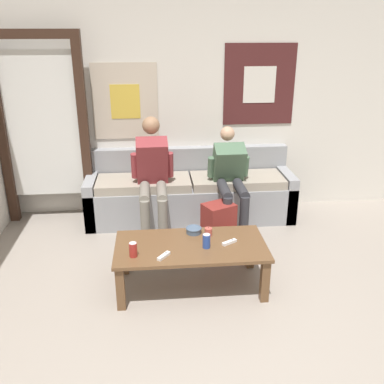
{
  "coord_description": "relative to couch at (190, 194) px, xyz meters",
  "views": [
    {
      "loc": [
        -0.57,
        -2.22,
        2.19
      ],
      "look_at": [
        -0.21,
        1.6,
        0.68
      ],
      "focal_mm": 40.0,
      "sensor_mm": 36.0,
      "label": 1
    }
  ],
  "objects": [
    {
      "name": "drink_can_red",
      "position": [
        -0.61,
        -1.63,
        0.18
      ],
      "size": [
        0.07,
        0.07,
        0.12
      ],
      "color": "maroon",
      "rests_on": "coffee_table"
    },
    {
      "name": "wall_back",
      "position": [
        0.15,
        0.34,
        0.98
      ],
      "size": [
        10.0,
        0.07,
        2.55
      ],
      "color": "silver",
      "rests_on": "ground_plane"
    },
    {
      "name": "coffee_table",
      "position": [
        -0.13,
        -1.48,
        0.06
      ],
      "size": [
        1.31,
        0.66,
        0.42
      ],
      "color": "brown",
      "rests_on": "ground_plane"
    },
    {
      "name": "pillar_candle",
      "position": [
        0.05,
        -1.32,
        0.16
      ],
      "size": [
        0.07,
        0.07,
        0.08
      ],
      "color": "#B24C42",
      "rests_on": "coffee_table"
    },
    {
      "name": "game_controller_near_left",
      "position": [
        -0.37,
        -1.67,
        0.13
      ],
      "size": [
        0.12,
        0.13,
        0.03
      ],
      "color": "white",
      "rests_on": "coffee_table"
    },
    {
      "name": "ceramic_bowl",
      "position": [
        -0.08,
        -1.26,
        0.15
      ],
      "size": [
        0.14,
        0.14,
        0.06
      ],
      "color": "#475B75",
      "rests_on": "coffee_table"
    },
    {
      "name": "person_seated_adult",
      "position": [
        -0.44,
        -0.34,
        0.39
      ],
      "size": [
        0.47,
        0.93,
        1.26
      ],
      "color": "gray",
      "rests_on": "ground_plane"
    },
    {
      "name": "backpack",
      "position": [
        0.23,
        -0.76,
        -0.07
      ],
      "size": [
        0.38,
        0.35,
        0.47
      ],
      "color": "maroon",
      "rests_on": "ground_plane"
    },
    {
      "name": "person_seated_teen",
      "position": [
        0.41,
        -0.36,
        0.33
      ],
      "size": [
        0.47,
        0.92,
        1.13
      ],
      "color": "#2D2D33",
      "rests_on": "ground_plane"
    },
    {
      "name": "couch",
      "position": [
        0.0,
        0.0,
        0.0
      ],
      "size": [
        2.42,
        0.68,
        0.8
      ],
      "color": "gray",
      "rests_on": "ground_plane"
    },
    {
      "name": "drink_can_blue",
      "position": [
        0.0,
        -1.54,
        0.18
      ],
      "size": [
        0.07,
        0.07,
        0.12
      ],
      "color": "#28479E",
      "rests_on": "coffee_table"
    },
    {
      "name": "door_frame",
      "position": [
        -1.65,
        0.13,
        0.9
      ],
      "size": [
        1.0,
        0.1,
        2.15
      ],
      "color": "#382319",
      "rests_on": "ground_plane"
    },
    {
      "name": "ground_plane",
      "position": [
        0.15,
        -2.52,
        -0.3
      ],
      "size": [
        18.0,
        18.0,
        0.0
      ],
      "primitive_type": "plane",
      "color": "gray"
    },
    {
      "name": "game_controller_near_right",
      "position": [
        0.21,
        -1.49,
        0.13
      ],
      "size": [
        0.14,
        0.1,
        0.03
      ],
      "color": "white",
      "rests_on": "coffee_table"
    }
  ]
}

